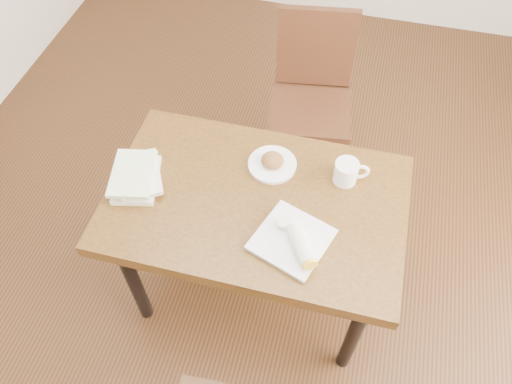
% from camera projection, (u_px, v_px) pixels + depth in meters
% --- Properties ---
extents(ground, '(4.00, 5.00, 0.01)m').
position_uv_depth(ground, '(256.00, 286.00, 2.56)').
color(ground, '#472814').
rests_on(ground, ground).
extents(table, '(1.17, 0.75, 0.75)m').
position_uv_depth(table, '(256.00, 213.00, 2.03)').
color(table, brown).
rests_on(table, ground).
extents(chair_far, '(0.48, 0.48, 0.95)m').
position_uv_depth(chair_far, '(312.00, 89.00, 2.64)').
color(chair_far, '#3E1E11').
rests_on(chair_far, ground).
extents(plate_scone, '(0.20, 0.20, 0.06)m').
position_uv_depth(plate_scone, '(272.00, 163.00, 2.04)').
color(plate_scone, white).
rests_on(plate_scone, table).
extents(coffee_mug, '(0.14, 0.10, 0.10)m').
position_uv_depth(coffee_mug, '(347.00, 172.00, 1.97)').
color(coffee_mug, white).
rests_on(coffee_mug, table).
extents(plate_burrito, '(0.32, 0.32, 0.08)m').
position_uv_depth(plate_burrito, '(295.00, 241.00, 1.81)').
color(plate_burrito, white).
rests_on(plate_burrito, table).
extents(book_stack, '(0.25, 0.29, 0.06)m').
position_uv_depth(book_stack, '(136.00, 176.00, 1.98)').
color(book_stack, white).
rests_on(book_stack, table).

